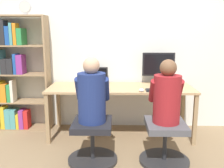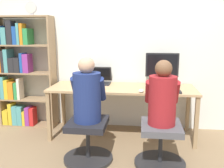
{
  "view_description": "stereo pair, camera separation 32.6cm",
  "coord_description": "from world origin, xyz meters",
  "px_view_note": "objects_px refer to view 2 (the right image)",
  "views": [
    {
      "loc": [
        -0.04,
        -3.06,
        1.45
      ],
      "look_at": [
        -0.12,
        0.14,
        0.8
      ],
      "focal_mm": 40.0,
      "sensor_mm": 36.0,
      "label": 1
    },
    {
      "loc": [
        0.28,
        -3.04,
        1.45
      ],
      "look_at": [
        -0.12,
        0.14,
        0.8
      ],
      "focal_mm": 40.0,
      "sensor_mm": 36.0,
      "label": 2
    }
  ],
  "objects_px": {
    "laptop": "(99,80)",
    "office_chair_right": "(88,139)",
    "desk_clock": "(31,8)",
    "office_chair_left": "(160,143)",
    "desktop_monitor": "(162,68)",
    "person_at_monitor": "(162,97)",
    "person_at_laptop": "(87,94)",
    "keyboard": "(163,91)",
    "bookshelf": "(20,74)"
  },
  "relations": [
    {
      "from": "laptop",
      "to": "office_chair_right",
      "type": "bearing_deg",
      "value": -87.49
    },
    {
      "from": "office_chair_right",
      "to": "desk_clock",
      "type": "distance_m",
      "value": 2.06
    },
    {
      "from": "office_chair_left",
      "to": "desktop_monitor",
      "type": "bearing_deg",
      "value": 86.73
    },
    {
      "from": "laptop",
      "to": "person_at_monitor",
      "type": "relative_size",
      "value": 0.5
    },
    {
      "from": "desktop_monitor",
      "to": "office_chair_right",
      "type": "height_order",
      "value": "desktop_monitor"
    },
    {
      "from": "desktop_monitor",
      "to": "desk_clock",
      "type": "height_order",
      "value": "desk_clock"
    },
    {
      "from": "office_chair_left",
      "to": "person_at_laptop",
      "type": "bearing_deg",
      "value": 179.14
    },
    {
      "from": "person_at_laptop",
      "to": "office_chair_left",
      "type": "bearing_deg",
      "value": -0.86
    },
    {
      "from": "laptop",
      "to": "desktop_monitor",
      "type": "bearing_deg",
      "value": 0.04
    },
    {
      "from": "desktop_monitor",
      "to": "person_at_monitor",
      "type": "distance_m",
      "value": 1.0
    },
    {
      "from": "laptop",
      "to": "person_at_laptop",
      "type": "distance_m",
      "value": 0.97
    },
    {
      "from": "laptop",
      "to": "keyboard",
      "type": "relative_size",
      "value": 0.8
    },
    {
      "from": "person_at_laptop",
      "to": "bookshelf",
      "type": "relative_size",
      "value": 0.42
    },
    {
      "from": "keyboard",
      "to": "person_at_laptop",
      "type": "xyz_separation_m",
      "value": [
        -0.87,
        -0.5,
        0.07
      ]
    },
    {
      "from": "keyboard",
      "to": "person_at_laptop",
      "type": "relative_size",
      "value": 0.62
    },
    {
      "from": "person_at_laptop",
      "to": "desktop_monitor",
      "type": "bearing_deg",
      "value": 47.97
    },
    {
      "from": "person_at_laptop",
      "to": "person_at_monitor",
      "type": "bearing_deg",
      "value": -0.48
    },
    {
      "from": "desktop_monitor",
      "to": "person_at_laptop",
      "type": "height_order",
      "value": "person_at_laptop"
    },
    {
      "from": "person_at_monitor",
      "to": "desk_clock",
      "type": "distance_m",
      "value": 2.28
    },
    {
      "from": "office_chair_right",
      "to": "bookshelf",
      "type": "distance_m",
      "value": 1.71
    },
    {
      "from": "desktop_monitor",
      "to": "keyboard",
      "type": "bearing_deg",
      "value": -90.73
    },
    {
      "from": "desk_clock",
      "to": "laptop",
      "type": "bearing_deg",
      "value": 3.75
    },
    {
      "from": "desk_clock",
      "to": "office_chair_left",
      "type": "bearing_deg",
      "value": -26.8
    },
    {
      "from": "person_at_monitor",
      "to": "person_at_laptop",
      "type": "bearing_deg",
      "value": 179.52
    },
    {
      "from": "bookshelf",
      "to": "desk_clock",
      "type": "xyz_separation_m",
      "value": [
        0.28,
        -0.05,
        0.97
      ]
    },
    {
      "from": "keyboard",
      "to": "office_chair_left",
      "type": "relative_size",
      "value": 0.78
    },
    {
      "from": "bookshelf",
      "to": "keyboard",
      "type": "bearing_deg",
      "value": -12.04
    },
    {
      "from": "person_at_monitor",
      "to": "bookshelf",
      "type": "distance_m",
      "value": 2.32
    },
    {
      "from": "office_chair_left",
      "to": "person_at_monitor",
      "type": "relative_size",
      "value": 0.81
    },
    {
      "from": "desktop_monitor",
      "to": "laptop",
      "type": "xyz_separation_m",
      "value": [
        -0.92,
        -0.0,
        -0.19
      ]
    },
    {
      "from": "keyboard",
      "to": "bookshelf",
      "type": "xyz_separation_m",
      "value": [
        -2.15,
        0.46,
        0.1
      ]
    },
    {
      "from": "person_at_monitor",
      "to": "person_at_laptop",
      "type": "distance_m",
      "value": 0.82
    },
    {
      "from": "office_chair_left",
      "to": "person_at_monitor",
      "type": "height_order",
      "value": "person_at_monitor"
    },
    {
      "from": "keyboard",
      "to": "person_at_laptop",
      "type": "height_order",
      "value": "person_at_laptop"
    },
    {
      "from": "office_chair_left",
      "to": "office_chair_right",
      "type": "distance_m",
      "value": 0.82
    },
    {
      "from": "desktop_monitor",
      "to": "office_chair_left",
      "type": "relative_size",
      "value": 0.82
    },
    {
      "from": "laptop",
      "to": "person_at_monitor",
      "type": "distance_m",
      "value": 1.31
    },
    {
      "from": "office_chair_left",
      "to": "bookshelf",
      "type": "relative_size",
      "value": 0.34
    },
    {
      "from": "laptop",
      "to": "bookshelf",
      "type": "relative_size",
      "value": 0.21
    },
    {
      "from": "keyboard",
      "to": "desk_clock",
      "type": "height_order",
      "value": "desk_clock"
    },
    {
      "from": "office_chair_left",
      "to": "office_chair_right",
      "type": "xyz_separation_m",
      "value": [
        -0.82,
        0.01,
        0.0
      ]
    },
    {
      "from": "office_chair_right",
      "to": "person_at_monitor",
      "type": "relative_size",
      "value": 0.81
    },
    {
      "from": "office_chair_left",
      "to": "person_at_monitor",
      "type": "distance_m",
      "value": 0.53
    },
    {
      "from": "desktop_monitor",
      "to": "bookshelf",
      "type": "relative_size",
      "value": 0.28
    },
    {
      "from": "office_chair_right",
      "to": "office_chair_left",
      "type": "bearing_deg",
      "value": -0.47
    },
    {
      "from": "desktop_monitor",
      "to": "person_at_monitor",
      "type": "relative_size",
      "value": 0.67
    },
    {
      "from": "office_chair_right",
      "to": "person_at_laptop",
      "type": "relative_size",
      "value": 0.79
    },
    {
      "from": "person_at_laptop",
      "to": "desk_clock",
      "type": "height_order",
      "value": "desk_clock"
    },
    {
      "from": "laptop",
      "to": "desk_clock",
      "type": "distance_m",
      "value": 1.42
    },
    {
      "from": "laptop",
      "to": "person_at_laptop",
      "type": "height_order",
      "value": "person_at_laptop"
    }
  ]
}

